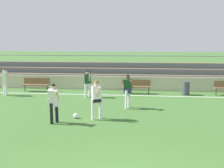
{
  "coord_description": "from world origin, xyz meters",
  "views": [
    {
      "loc": [
        0.32,
        -5.07,
        3.33
      ],
      "look_at": [
        -1.11,
        7.97,
        1.24
      ],
      "focal_mm": 43.49,
      "sensor_mm": 36.0,
      "label": 1
    }
  ],
  "objects_px": {
    "bleacher_stand": "(86,73)",
    "trash_bin": "(186,88)",
    "player_dark_overlapping": "(88,81)",
    "player_white_trailing_run": "(97,96)",
    "player_dark_dropping_back": "(128,88)",
    "bench_centre_sideline": "(136,85)",
    "bench_near_bin": "(36,83)",
    "player_white_pressing_high": "(5,79)",
    "soccer_ball": "(76,116)",
    "player_white_challenging": "(54,100)"
  },
  "relations": [
    {
      "from": "trash_bin",
      "to": "player_white_pressing_high",
      "type": "relative_size",
      "value": 0.5
    },
    {
      "from": "player_dark_dropping_back",
      "to": "bench_near_bin",
      "type": "bearing_deg",
      "value": 147.95
    },
    {
      "from": "player_dark_overlapping",
      "to": "player_dark_dropping_back",
      "type": "relative_size",
      "value": 0.95
    },
    {
      "from": "bench_near_bin",
      "to": "player_white_pressing_high",
      "type": "xyz_separation_m",
      "value": [
        -1.41,
        -1.49,
        0.47
      ]
    },
    {
      "from": "soccer_ball",
      "to": "player_white_pressing_high",
      "type": "bearing_deg",
      "value": 141.14
    },
    {
      "from": "bench_near_bin",
      "to": "player_dark_dropping_back",
      "type": "relative_size",
      "value": 1.06
    },
    {
      "from": "player_white_trailing_run",
      "to": "soccer_ball",
      "type": "height_order",
      "value": "player_white_trailing_run"
    },
    {
      "from": "player_dark_dropping_back",
      "to": "soccer_ball",
      "type": "bearing_deg",
      "value": -136.77
    },
    {
      "from": "bleacher_stand",
      "to": "player_white_challenging",
      "type": "height_order",
      "value": "bleacher_stand"
    },
    {
      "from": "bench_centre_sideline",
      "to": "bench_near_bin",
      "type": "xyz_separation_m",
      "value": [
        -6.63,
        0.0,
        0.0
      ]
    },
    {
      "from": "player_white_trailing_run",
      "to": "player_dark_dropping_back",
      "type": "height_order",
      "value": "player_dark_dropping_back"
    },
    {
      "from": "bench_centre_sideline",
      "to": "trash_bin",
      "type": "distance_m",
      "value": 3.08
    },
    {
      "from": "bleacher_stand",
      "to": "player_white_pressing_high",
      "type": "bearing_deg",
      "value": -130.41
    },
    {
      "from": "bleacher_stand",
      "to": "trash_bin",
      "type": "height_order",
      "value": "bleacher_stand"
    },
    {
      "from": "bleacher_stand",
      "to": "player_white_challenging",
      "type": "distance_m",
      "value": 10.11
    },
    {
      "from": "trash_bin",
      "to": "soccer_ball",
      "type": "relative_size",
      "value": 3.84
    },
    {
      "from": "trash_bin",
      "to": "player_white_pressing_high",
      "type": "height_order",
      "value": "player_white_pressing_high"
    },
    {
      "from": "bench_centre_sideline",
      "to": "player_dark_dropping_back",
      "type": "xyz_separation_m",
      "value": [
        -0.36,
        -3.93,
        0.47
      ]
    },
    {
      "from": "bench_centre_sideline",
      "to": "player_dark_overlapping",
      "type": "xyz_separation_m",
      "value": [
        -2.86,
        -1.49,
        0.41
      ]
    },
    {
      "from": "bleacher_stand",
      "to": "trash_bin",
      "type": "xyz_separation_m",
      "value": [
        7.0,
        -3.47,
        -0.49
      ]
    },
    {
      "from": "bleacher_stand",
      "to": "trash_bin",
      "type": "distance_m",
      "value": 7.83
    },
    {
      "from": "player_dark_overlapping",
      "to": "bench_near_bin",
      "type": "bearing_deg",
      "value": 158.45
    },
    {
      "from": "player_white_challenging",
      "to": "player_white_trailing_run",
      "type": "bearing_deg",
      "value": 24.39
    },
    {
      "from": "bleacher_stand",
      "to": "player_white_challenging",
      "type": "xyz_separation_m",
      "value": [
        0.73,
        -10.08,
        0.06
      ]
    },
    {
      "from": "bench_centre_sideline",
      "to": "bench_near_bin",
      "type": "bearing_deg",
      "value": 180.0
    },
    {
      "from": "bench_centre_sideline",
      "to": "player_dark_dropping_back",
      "type": "distance_m",
      "value": 3.97
    },
    {
      "from": "trash_bin",
      "to": "player_white_challenging",
      "type": "relative_size",
      "value": 0.52
    },
    {
      "from": "trash_bin",
      "to": "player_dark_overlapping",
      "type": "height_order",
      "value": "player_dark_overlapping"
    },
    {
      "from": "player_dark_overlapping",
      "to": "soccer_ball",
      "type": "height_order",
      "value": "player_dark_overlapping"
    },
    {
      "from": "trash_bin",
      "to": "bleacher_stand",
      "type": "bearing_deg",
      "value": 153.65
    },
    {
      "from": "trash_bin",
      "to": "soccer_ball",
      "type": "bearing_deg",
      "value": -133.76
    },
    {
      "from": "bench_centre_sideline",
      "to": "player_white_pressing_high",
      "type": "distance_m",
      "value": 8.19
    },
    {
      "from": "bench_centre_sideline",
      "to": "bench_near_bin",
      "type": "distance_m",
      "value": 6.63
    },
    {
      "from": "bench_near_bin",
      "to": "trash_bin",
      "type": "bearing_deg",
      "value": -0.74
    },
    {
      "from": "player_white_pressing_high",
      "to": "player_white_challenging",
      "type": "bearing_deg",
      "value": -47.35
    },
    {
      "from": "bench_near_bin",
      "to": "soccer_ball",
      "type": "bearing_deg",
      "value": -55.26
    },
    {
      "from": "bleacher_stand",
      "to": "soccer_ball",
      "type": "xyz_separation_m",
      "value": [
        1.42,
        -9.29,
        -0.8
      ]
    },
    {
      "from": "bleacher_stand",
      "to": "trash_bin",
      "type": "bearing_deg",
      "value": -26.35
    },
    {
      "from": "player_white_trailing_run",
      "to": "player_dark_dropping_back",
      "type": "xyz_separation_m",
      "value": [
        1.21,
        2.07,
        0.02
      ]
    },
    {
      "from": "bleacher_stand",
      "to": "player_white_pressing_high",
      "type": "relative_size",
      "value": 14.0
    },
    {
      "from": "bleacher_stand",
      "to": "player_dark_dropping_back",
      "type": "bearing_deg",
      "value": -63.83
    },
    {
      "from": "bench_centre_sideline",
      "to": "bleacher_stand",
      "type": "bearing_deg",
      "value": 139.61
    },
    {
      "from": "bench_centre_sideline",
      "to": "player_dark_overlapping",
      "type": "height_order",
      "value": "player_dark_overlapping"
    },
    {
      "from": "bleacher_stand",
      "to": "player_dark_overlapping",
      "type": "bearing_deg",
      "value": -77.55
    },
    {
      "from": "player_white_challenging",
      "to": "bench_centre_sideline",
      "type": "bearing_deg",
      "value": 64.58
    },
    {
      "from": "bench_centre_sideline",
      "to": "player_white_trailing_run",
      "type": "distance_m",
      "value": 6.22
    },
    {
      "from": "bleacher_stand",
      "to": "bench_centre_sideline",
      "type": "height_order",
      "value": "bleacher_stand"
    },
    {
      "from": "bench_centre_sideline",
      "to": "player_dark_overlapping",
      "type": "relative_size",
      "value": 1.12
    },
    {
      "from": "trash_bin",
      "to": "player_white_trailing_run",
      "type": "xyz_separation_m",
      "value": [
        -4.64,
        -5.87,
        0.58
      ]
    },
    {
      "from": "player_white_challenging",
      "to": "player_white_trailing_run",
      "type": "distance_m",
      "value": 1.79
    }
  ]
}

